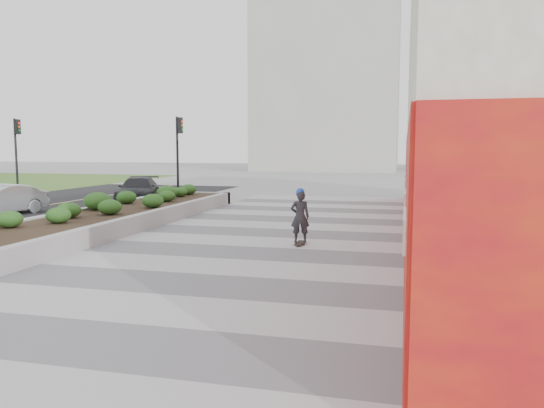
{
  "coord_description": "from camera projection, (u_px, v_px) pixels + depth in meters",
  "views": [
    {
      "loc": [
        3.93,
        -7.51,
        2.62
      ],
      "look_at": [
        0.44,
        6.41,
        1.1
      ],
      "focal_mm": 35.0,
      "sensor_mm": 36.0,
      "label": 1
    }
  ],
  "objects": [
    {
      "name": "car_dark",
      "position": [
        138.0,
        190.0,
        25.47
      ],
      "size": [
        2.96,
        4.51,
        1.21
      ],
      "primitive_type": "imported",
      "rotation": [
        0.0,
        0.0,
        0.33
      ],
      "color": "black",
      "rests_on": "ground"
    },
    {
      "name": "planter",
      "position": [
        92.0,
        219.0,
        16.51
      ],
      "size": [
        3.0,
        18.0,
        0.9
      ],
      "color": "#9E9EA0",
      "rests_on": "ground"
    },
    {
      "name": "ground",
      "position": [
        148.0,
        312.0,
        8.47
      ],
      "size": [
        160.0,
        160.0,
        0.0
      ],
      "primitive_type": "plane",
      "color": "gray",
      "rests_on": "ground"
    },
    {
      "name": "distant_bldg_north_r",
      "position": [
        506.0,
        67.0,
        61.45
      ],
      "size": [
        14.0,
        10.0,
        24.0
      ],
      "primitive_type": "cube",
      "color": "#ADAAA3",
      "rests_on": "ground"
    },
    {
      "name": "traffic_signal_far",
      "position": [
        17.0,
        145.0,
        28.55
      ],
      "size": [
        0.33,
        0.28,
        4.2
      ],
      "color": "black",
      "rests_on": "ground"
    },
    {
      "name": "manhole_cover",
      "position": [
        236.0,
        272.0,
        11.25
      ],
      "size": [
        0.44,
        0.44,
        0.01
      ],
      "primitive_type": "cylinder",
      "color": "#595654",
      "rests_on": "ground"
    },
    {
      "name": "building",
      "position": [
        517.0,
        100.0,
        15.03
      ],
      "size": [
        6.04,
        24.08,
        8.0
      ],
      "color": "#BEB8A2",
      "rests_on": "ground"
    },
    {
      "name": "walkway",
      "position": [
        214.0,
        270.0,
        11.37
      ],
      "size": [
        8.0,
        36.0,
        0.01
      ],
      "primitive_type": "cube",
      "color": "#A8A8AD",
      "rests_on": "ground"
    },
    {
      "name": "traffic_signal_near",
      "position": [
        179.0,
        145.0,
        26.81
      ],
      "size": [
        0.33,
        0.28,
        4.2
      ],
      "color": "black",
      "rests_on": "ground"
    },
    {
      "name": "distant_bldg_north_l",
      "position": [
        328.0,
        84.0,
        61.68
      ],
      "size": [
        16.0,
        12.0,
        20.0
      ],
      "primitive_type": "cube",
      "color": "#ADAAA3",
      "rests_on": "ground"
    },
    {
      "name": "car_silver",
      "position": [
        0.0,
        200.0,
        20.58
      ],
      "size": [
        2.02,
        3.83,
        1.2
      ],
      "primitive_type": "imported",
      "rotation": [
        0.0,
        0.0,
        -0.22
      ],
      "color": "#B4B8BC",
      "rests_on": "ground"
    },
    {
      "name": "skateboarder",
      "position": [
        300.0,
        216.0,
        14.26
      ],
      "size": [
        0.59,
        0.72,
        1.56
      ],
      "rotation": [
        0.0,
        0.0,
        -0.0
      ],
      "color": "beige",
      "rests_on": "ground"
    }
  ]
}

